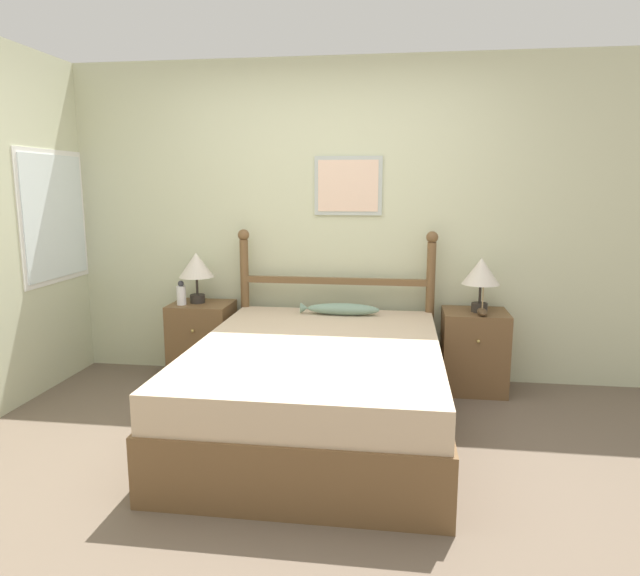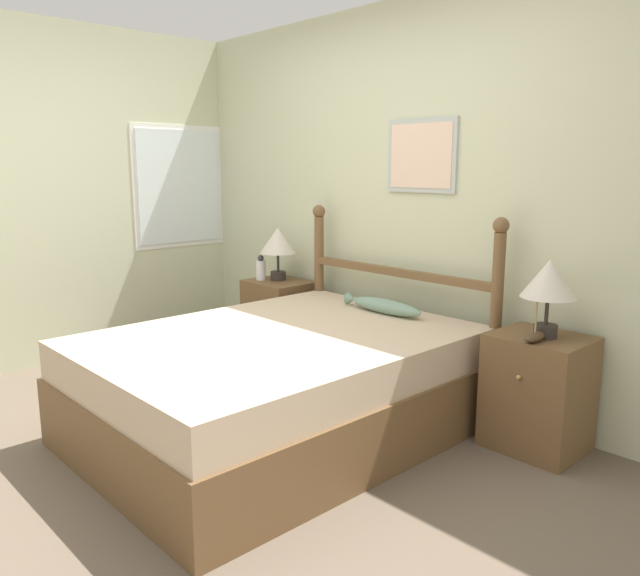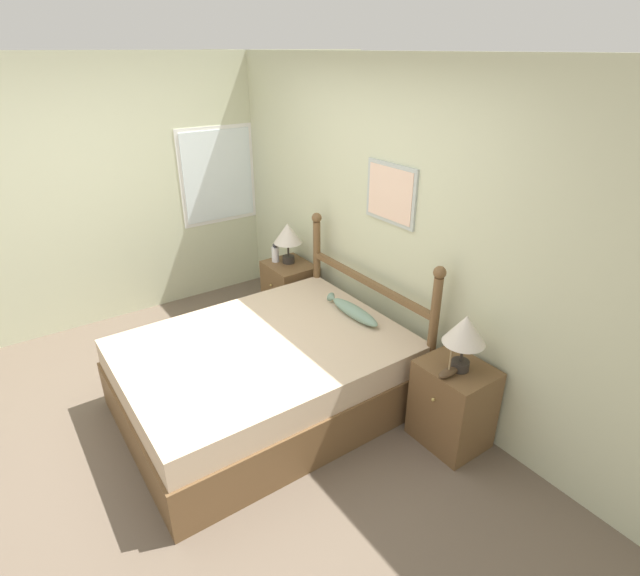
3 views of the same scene
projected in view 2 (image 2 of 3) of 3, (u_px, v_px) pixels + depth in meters
ground_plane at (184, 460)px, 3.24m from camera, size 16.00×16.00×0.00m
wall_back at (404, 200)px, 4.15m from camera, size 6.40×0.08×2.55m
wall_left at (26, 197)px, 4.54m from camera, size 0.08×6.40×2.55m
bed at (278, 385)px, 3.50m from camera, size 1.56×2.08×0.59m
headboard at (396, 292)px, 4.10m from camera, size 1.58×0.09×1.22m
nightstand_left at (280, 320)px, 4.88m from camera, size 0.48×0.43×0.63m
nightstand_right at (538, 393)px, 3.32m from camera, size 0.48×0.43×0.63m
table_lamp_left at (278, 243)px, 4.80m from camera, size 0.28×0.28×0.41m
table_lamp_right at (549, 282)px, 3.18m from camera, size 0.28×0.28×0.41m
bottle at (261, 269)px, 4.85m from camera, size 0.07×0.07×0.20m
model_boat at (535, 336)px, 3.15m from camera, size 0.07×0.17×0.21m
fish_pillow at (383, 306)px, 3.93m from camera, size 0.61×0.13×0.09m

